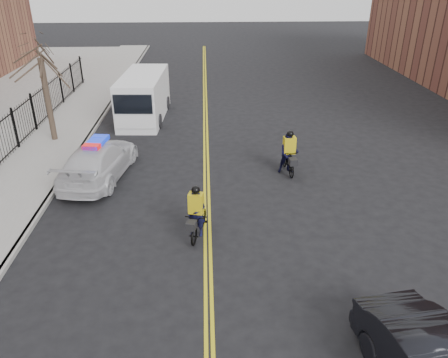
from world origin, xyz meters
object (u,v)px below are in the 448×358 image
object	(u,v)px
cyclist_near	(196,218)
police_cruiser	(99,161)
cargo_van	(143,98)
cyclist_far	(289,156)

from	to	relation	value
cyclist_near	police_cruiser	bearing A→B (deg)	145.95
cargo_van	cyclist_near	xyz separation A→B (m)	(3.16, -12.22, -0.60)
cyclist_far	cyclist_near	bearing A→B (deg)	-134.46
police_cruiser	cargo_van	distance (m)	7.79
police_cruiser	cyclist_near	distance (m)	6.09
cyclist_near	cyclist_far	size ratio (longest dim) A/B	1.01
cargo_van	cyclist_far	distance (m)	10.33
police_cruiser	cyclist_near	xyz separation A→B (m)	(4.10, -4.50, -0.13)
police_cruiser	cyclist_far	world-z (taller)	cyclist_far
cyclist_near	cyclist_far	bearing A→B (deg)	64.07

